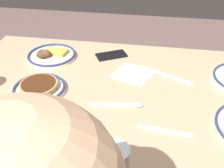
{
  "coord_description": "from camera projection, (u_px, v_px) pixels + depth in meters",
  "views": [
    {
      "loc": [
        -0.1,
        0.78,
        1.35
      ],
      "look_at": [
        0.03,
        -0.04,
        0.78
      ],
      "focal_mm": 41.61,
      "sensor_mm": 36.0,
      "label": 1
    }
  ],
  "objects": [
    {
      "name": "dining_table",
      "position": [
        118.0,
        117.0,
        1.05
      ],
      "size": [
        1.4,
        0.91,
        0.75
      ],
      "color": "tan",
      "rests_on": "ground_plane"
    },
    {
      "name": "plate_center_pancakes",
      "position": [
        39.0,
        88.0,
        1.01
      ],
      "size": [
        0.2,
        0.2,
        0.04
      ],
      "color": "white",
      "rests_on": "dining_table"
    },
    {
      "name": "butter_knife",
      "position": [
        167.0,
        75.0,
        1.11
      ],
      "size": [
        0.22,
        0.12,
        0.01
      ],
      "color": "silver",
      "rests_on": "dining_table"
    },
    {
      "name": "fork_near",
      "position": [
        165.0,
        131.0,
        0.83
      ],
      "size": [
        0.18,
        0.04,
        0.01
      ],
      "color": "silver",
      "rests_on": "dining_table"
    },
    {
      "name": "cell_phone",
      "position": [
        111.0,
        55.0,
        1.26
      ],
      "size": [
        0.16,
        0.13,
        0.01
      ],
      "primitive_type": "cube",
      "rotation": [
        0.0,
        0.0,
        0.5
      ],
      "color": "black",
      "rests_on": "dining_table"
    },
    {
      "name": "drinking_glass",
      "position": [
        116.0,
        166.0,
        0.66
      ],
      "size": [
        0.07,
        0.07,
        0.11
      ],
      "color": "silver",
      "rests_on": "dining_table"
    },
    {
      "name": "plate_near_main",
      "position": [
        51.0,
        55.0,
        1.23
      ],
      "size": [
        0.23,
        0.23,
        0.05
      ],
      "color": "silver",
      "rests_on": "dining_table"
    },
    {
      "name": "tea_spoon",
      "position": [
        124.0,
        105.0,
        0.94
      ],
      "size": [
        0.2,
        0.04,
        0.01
      ],
      "color": "silver",
      "rests_on": "dining_table"
    },
    {
      "name": "paper_napkin",
      "position": [
        133.0,
        74.0,
        1.12
      ],
      "size": [
        0.19,
        0.19,
        0.0
      ],
      "primitive_type": "cube",
      "rotation": [
        0.0,
        0.0,
        -0.39
      ],
      "color": "white",
      "rests_on": "dining_table"
    }
  ]
}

